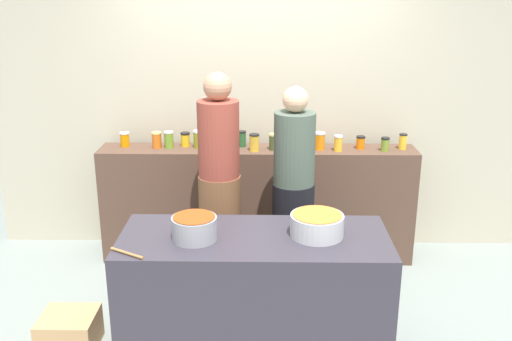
% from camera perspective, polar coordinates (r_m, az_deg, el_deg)
% --- Properties ---
extents(ground, '(12.00, 12.00, 0.00)m').
position_cam_1_polar(ground, '(4.27, -0.08, -15.01)').
color(ground, gray).
extents(storefront_wall, '(4.80, 0.12, 3.00)m').
position_cam_1_polar(storefront_wall, '(5.10, 0.21, 8.66)').
color(storefront_wall, '#B5AB93').
rests_on(storefront_wall, ground).
extents(display_shelf, '(2.70, 0.36, 1.00)m').
position_cam_1_polar(display_shelf, '(5.03, 0.15, -3.31)').
color(display_shelf, '#50382B').
rests_on(display_shelf, ground).
extents(prep_table, '(1.70, 0.70, 0.83)m').
position_cam_1_polar(prep_table, '(3.80, -0.17, -12.24)').
color(prep_table, '#322E37').
rests_on(prep_table, ground).
extents(preserve_jar_0, '(0.08, 0.08, 0.13)m').
position_cam_1_polar(preserve_jar_0, '(5.04, -12.94, 3.04)').
color(preserve_jar_0, orange).
rests_on(preserve_jar_0, display_shelf).
extents(preserve_jar_1, '(0.08, 0.08, 0.14)m').
position_cam_1_polar(preserve_jar_1, '(4.95, -9.86, 3.02)').
color(preserve_jar_1, '#D26019').
rests_on(preserve_jar_1, display_shelf).
extents(preserve_jar_2, '(0.08, 0.08, 0.14)m').
position_cam_1_polar(preserve_jar_2, '(4.93, -8.67, 3.06)').
color(preserve_jar_2, olive).
rests_on(preserve_jar_2, display_shelf).
extents(preserve_jar_3, '(0.08, 0.08, 0.12)m').
position_cam_1_polar(preserve_jar_3, '(4.96, -7.06, 3.10)').
color(preserve_jar_3, gold).
rests_on(preserve_jar_3, display_shelf).
extents(preserve_jar_4, '(0.09, 0.09, 0.15)m').
position_cam_1_polar(preserve_jar_4, '(4.90, -5.74, 3.14)').
color(preserve_jar_4, olive).
rests_on(preserve_jar_4, display_shelf).
extents(preserve_jar_5, '(0.08, 0.08, 0.11)m').
position_cam_1_polar(preserve_jar_5, '(4.91, -4.18, 2.98)').
color(preserve_jar_5, olive).
rests_on(preserve_jar_5, display_shelf).
extents(preserve_jar_6, '(0.08, 0.08, 0.11)m').
position_cam_1_polar(preserve_jar_6, '(4.90, -2.67, 2.96)').
color(preserve_jar_6, '#91370E').
rests_on(preserve_jar_6, display_shelf).
extents(preserve_jar_7, '(0.07, 0.07, 0.14)m').
position_cam_1_polar(preserve_jar_7, '(4.92, -1.39, 3.18)').
color(preserve_jar_7, '#26532D').
rests_on(preserve_jar_7, display_shelf).
extents(preserve_jar_8, '(0.08, 0.08, 0.15)m').
position_cam_1_polar(preserve_jar_8, '(4.78, -0.17, 2.81)').
color(preserve_jar_8, gold).
rests_on(preserve_jar_8, display_shelf).
extents(preserve_jar_9, '(0.08, 0.08, 0.14)m').
position_cam_1_polar(preserve_jar_9, '(4.82, 1.75, 2.88)').
color(preserve_jar_9, '#3C4A27').
rests_on(preserve_jar_9, display_shelf).
extents(preserve_jar_10, '(0.08, 0.08, 0.11)m').
position_cam_1_polar(preserve_jar_10, '(4.84, 4.80, 2.69)').
color(preserve_jar_10, gold).
rests_on(preserve_jar_10, display_shelf).
extents(preserve_jar_11, '(0.09, 0.09, 0.15)m').
position_cam_1_polar(preserve_jar_11, '(4.85, 6.37, 2.95)').
color(preserve_jar_11, orange).
rests_on(preserve_jar_11, display_shelf).
extents(preserve_jar_12, '(0.07, 0.07, 0.13)m').
position_cam_1_polar(preserve_jar_12, '(4.83, 8.19, 2.72)').
color(preserve_jar_12, gold).
rests_on(preserve_jar_12, display_shelf).
extents(preserve_jar_13, '(0.08, 0.08, 0.11)m').
position_cam_1_polar(preserve_jar_13, '(4.93, 10.37, 2.77)').
color(preserve_jar_13, orange).
rests_on(preserve_jar_13, display_shelf).
extents(preserve_jar_14, '(0.07, 0.07, 0.12)m').
position_cam_1_polar(preserve_jar_14, '(4.90, 12.74, 2.57)').
color(preserve_jar_14, olive).
rests_on(preserve_jar_14, display_shelf).
extents(preserve_jar_15, '(0.07, 0.07, 0.13)m').
position_cam_1_polar(preserve_jar_15, '(4.99, 14.42, 2.82)').
color(preserve_jar_15, gold).
rests_on(preserve_jar_15, display_shelf).
extents(cooking_pot_left, '(0.28, 0.28, 0.15)m').
position_cam_1_polar(cooking_pot_left, '(3.56, -6.16, -5.71)').
color(cooking_pot_left, gray).
rests_on(cooking_pot_left, prep_table).
extents(cooking_pot_center, '(0.34, 0.34, 0.14)m').
position_cam_1_polar(cooking_pot_center, '(3.61, 6.09, -5.42)').
color(cooking_pot_center, '#B7B7BC').
rests_on(cooking_pot_center, prep_table).
extents(wooden_spoon, '(0.22, 0.14, 0.02)m').
position_cam_1_polar(wooden_spoon, '(3.46, -12.74, -8.04)').
color(wooden_spoon, '#9E703D').
rests_on(wooden_spoon, prep_table).
extents(cook_with_tongs, '(0.33, 0.33, 1.73)m').
position_cam_1_polar(cook_with_tongs, '(4.41, -3.64, -2.36)').
color(cook_with_tongs, brown).
rests_on(cook_with_tongs, ground).
extents(cook_in_cap, '(0.32, 0.32, 1.64)m').
position_cam_1_polar(cook_in_cap, '(4.40, 3.73, -3.13)').
color(cook_in_cap, black).
rests_on(cook_in_cap, ground).
extents(bread_crate, '(0.37, 0.33, 0.24)m').
position_cam_1_polar(bread_crate, '(4.16, -18.09, -14.99)').
color(bread_crate, tan).
rests_on(bread_crate, ground).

